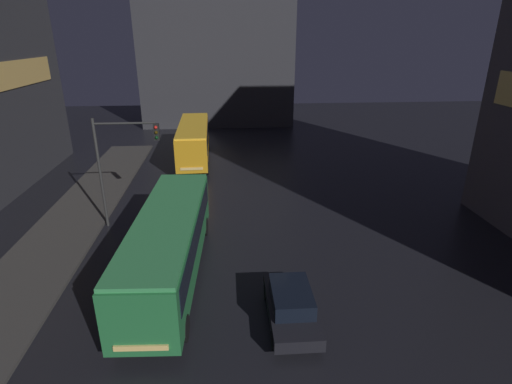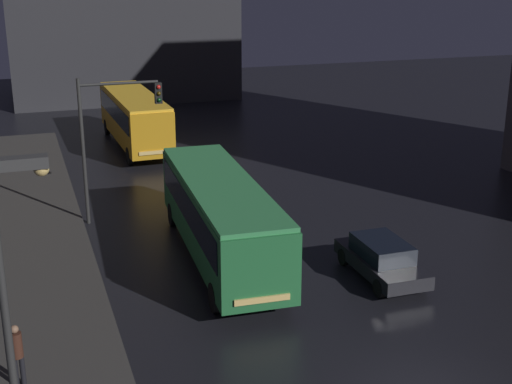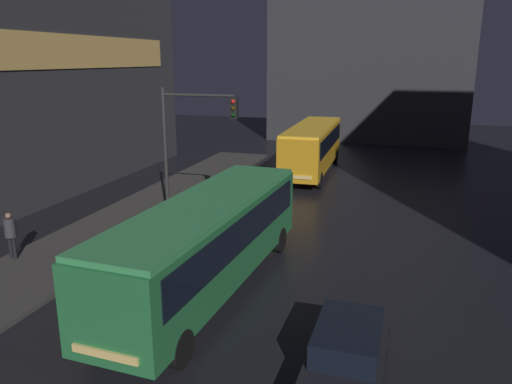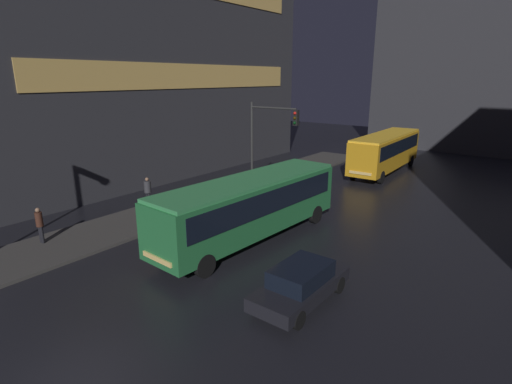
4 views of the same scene
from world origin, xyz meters
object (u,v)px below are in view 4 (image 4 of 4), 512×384
(bus_far, at_px, (386,149))
(pedestrian_mid, at_px, (40,223))
(car_taxi, at_px, (301,283))
(pedestrian_far, at_px, (148,189))
(bus_near, at_px, (250,203))
(traffic_light_main, at_px, (267,136))

(bus_far, bearing_deg, pedestrian_mid, 72.21)
(car_taxi, distance_m, pedestrian_mid, 12.94)
(pedestrian_far, bearing_deg, car_taxi, -159.96)
(bus_near, height_order, traffic_light_main, traffic_light_main)
(bus_far, height_order, pedestrian_far, bus_far)
(pedestrian_mid, distance_m, pedestrian_far, 6.77)
(pedestrian_far, relative_size, traffic_light_main, 0.29)
(bus_far, xyz_separation_m, traffic_light_main, (-3.08, -12.86, 2.29))
(pedestrian_far, bearing_deg, pedestrian_mid, 129.63)
(pedestrian_mid, relative_size, traffic_light_main, 0.28)
(traffic_light_main, bearing_deg, bus_near, -60.93)
(bus_near, relative_size, pedestrian_far, 6.18)
(bus_near, xyz_separation_m, pedestrian_mid, (-7.51, -6.71, -0.77))
(bus_near, bearing_deg, bus_far, -86.74)
(car_taxi, xyz_separation_m, traffic_light_main, (-8.17, 9.14, 3.57))
(bus_near, height_order, car_taxi, bus_near)
(pedestrian_far, height_order, traffic_light_main, traffic_light_main)
(bus_near, relative_size, car_taxi, 2.64)
(pedestrian_mid, distance_m, traffic_light_main, 13.52)
(traffic_light_main, bearing_deg, car_taxi, -48.18)
(car_taxi, height_order, pedestrian_far, pedestrian_far)
(bus_near, relative_size, pedestrian_mid, 6.38)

